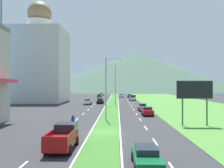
{
  "coord_description": "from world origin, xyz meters",
  "views": [
    {
      "loc": [
        1.41,
        -28.5,
        5.54
      ],
      "look_at": [
        0.12,
        31.28,
        5.79
      ],
      "focal_mm": 38.94,
      "sensor_mm": 36.0,
      "label": 1
    }
  ],
  "objects_px": {
    "car_4": "(130,96)",
    "street_lamp_near": "(108,84)",
    "car_2": "(88,102)",
    "car_3": "(99,96)",
    "car_7": "(121,96)",
    "motorcycle_rider": "(73,124)",
    "street_lamp_mid": "(114,83)",
    "car_5": "(147,111)",
    "billboard_roadside": "(195,92)",
    "car_0": "(142,107)",
    "pickup_truck_1": "(63,137)",
    "car_8": "(102,94)",
    "car_1": "(100,101)",
    "car_6": "(146,156)",
    "pickup_truck_0": "(133,98)"
  },
  "relations": [
    {
      "from": "car_4",
      "to": "street_lamp_near",
      "type": "bearing_deg",
      "value": -5.79
    },
    {
      "from": "car_2",
      "to": "car_3",
      "type": "distance_m",
      "value": 40.63
    },
    {
      "from": "car_3",
      "to": "car_7",
      "type": "xyz_separation_m",
      "value": [
        9.94,
        0.47,
        -0.02
      ]
    },
    {
      "from": "car_3",
      "to": "motorcycle_rider",
      "type": "relative_size",
      "value": 2.29
    },
    {
      "from": "street_lamp_mid",
      "to": "car_5",
      "type": "distance_m",
      "value": 21.16
    },
    {
      "from": "billboard_roadside",
      "to": "car_0",
      "type": "height_order",
      "value": "billboard_roadside"
    },
    {
      "from": "billboard_roadside",
      "to": "car_7",
      "type": "xyz_separation_m",
      "value": [
        -8.59,
        76.87,
        -3.87
      ]
    },
    {
      "from": "street_lamp_mid",
      "to": "car_2",
      "type": "height_order",
      "value": "street_lamp_mid"
    },
    {
      "from": "street_lamp_mid",
      "to": "car_7",
      "type": "bearing_deg",
      "value": 86.77
    },
    {
      "from": "motorcycle_rider",
      "to": "car_5",
      "type": "bearing_deg",
      "value": -37.24
    },
    {
      "from": "car_4",
      "to": "car_7",
      "type": "relative_size",
      "value": 0.88
    },
    {
      "from": "street_lamp_mid",
      "to": "motorcycle_rider",
      "type": "xyz_separation_m",
      "value": [
        -4.73,
        -33.9,
        -5.38
      ]
    },
    {
      "from": "billboard_roadside",
      "to": "pickup_truck_1",
      "type": "height_order",
      "value": "billboard_roadside"
    },
    {
      "from": "street_lamp_near",
      "to": "car_8",
      "type": "distance_m",
      "value": 89.62
    },
    {
      "from": "billboard_roadside",
      "to": "car_8",
      "type": "height_order",
      "value": "billboard_roadside"
    },
    {
      "from": "car_1",
      "to": "street_lamp_near",
      "type": "bearing_deg",
      "value": -174.11
    },
    {
      "from": "car_6",
      "to": "motorcycle_rider",
      "type": "distance_m",
      "value": 15.31
    },
    {
      "from": "street_lamp_mid",
      "to": "car_8",
      "type": "bearing_deg",
      "value": 96.67
    },
    {
      "from": "street_lamp_near",
      "to": "pickup_truck_1",
      "type": "bearing_deg",
      "value": -101.04
    },
    {
      "from": "street_lamp_mid",
      "to": "street_lamp_near",
      "type": "bearing_deg",
      "value": -91.66
    },
    {
      "from": "car_1",
      "to": "car_4",
      "type": "height_order",
      "value": "car_1"
    },
    {
      "from": "car_4",
      "to": "pickup_truck_0",
      "type": "xyz_separation_m",
      "value": [
        0.06,
        -18.95,
        0.2
      ]
    },
    {
      "from": "billboard_roadside",
      "to": "pickup_truck_0",
      "type": "distance_m",
      "value": 55.02
    },
    {
      "from": "car_8",
      "to": "pickup_truck_1",
      "type": "distance_m",
      "value": 105.88
    },
    {
      "from": "car_3",
      "to": "car_5",
      "type": "relative_size",
      "value": 1.08
    },
    {
      "from": "car_1",
      "to": "car_2",
      "type": "xyz_separation_m",
      "value": [
        -3.31,
        -3.68,
        -0.01
      ]
    },
    {
      "from": "car_4",
      "to": "car_8",
      "type": "distance_m",
      "value": 24.58
    },
    {
      "from": "car_0",
      "to": "car_2",
      "type": "height_order",
      "value": "car_2"
    },
    {
      "from": "car_2",
      "to": "car_8",
      "type": "distance_m",
      "value": 58.33
    },
    {
      "from": "street_lamp_mid",
      "to": "car_4",
      "type": "height_order",
      "value": "street_lamp_mid"
    },
    {
      "from": "car_7",
      "to": "car_6",
      "type": "bearing_deg",
      "value": 0.07
    },
    {
      "from": "car_7",
      "to": "pickup_truck_0",
      "type": "distance_m",
      "value": 22.49
    },
    {
      "from": "car_7",
      "to": "car_5",
      "type": "bearing_deg",
      "value": 3.16
    },
    {
      "from": "car_3",
      "to": "car_4",
      "type": "height_order",
      "value": "car_4"
    },
    {
      "from": "car_5",
      "to": "motorcycle_rider",
      "type": "relative_size",
      "value": 2.12
    },
    {
      "from": "car_3",
      "to": "street_lamp_near",
      "type": "bearing_deg",
      "value": -174.74
    },
    {
      "from": "car_3",
      "to": "car_7",
      "type": "relative_size",
      "value": 1.0
    },
    {
      "from": "street_lamp_near",
      "to": "car_2",
      "type": "height_order",
      "value": "street_lamp_near"
    },
    {
      "from": "pickup_truck_1",
      "to": "car_6",
      "type": "bearing_deg",
      "value": -124.92
    },
    {
      "from": "billboard_roadside",
      "to": "motorcycle_rider",
      "type": "xyz_separation_m",
      "value": [
        -15.91,
        -3.02,
        -3.85
      ]
    },
    {
      "from": "car_1",
      "to": "motorcycle_rider",
      "type": "bearing_deg",
      "value": 179.45
    },
    {
      "from": "street_lamp_near",
      "to": "car_5",
      "type": "relative_size",
      "value": 2.33
    },
    {
      "from": "car_2",
      "to": "car_7",
      "type": "bearing_deg",
      "value": -13.96
    },
    {
      "from": "car_1",
      "to": "car_4",
      "type": "distance_m",
      "value": 35.77
    },
    {
      "from": "motorcycle_rider",
      "to": "pickup_truck_0",
      "type": "bearing_deg",
      "value": -10.81
    },
    {
      "from": "pickup_truck_1",
      "to": "car_4",
      "type": "bearing_deg",
      "value": -6.82
    },
    {
      "from": "car_1",
      "to": "car_2",
      "type": "distance_m",
      "value": 4.95
    },
    {
      "from": "car_0",
      "to": "car_1",
      "type": "xyz_separation_m",
      "value": [
        -10.51,
        19.76,
        0.03
      ]
    },
    {
      "from": "car_1",
      "to": "car_7",
      "type": "xyz_separation_m",
      "value": [
        6.91,
        37.43,
        -0.07
      ]
    },
    {
      "from": "car_0",
      "to": "car_5",
      "type": "distance_m",
      "value": 8.31
    }
  ]
}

